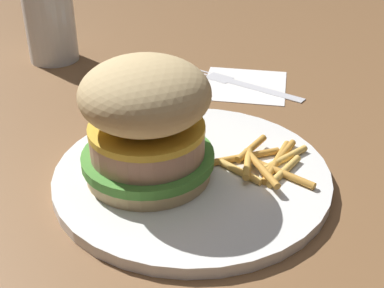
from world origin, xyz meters
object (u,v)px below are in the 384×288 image
(fries_pile, at_px, (266,163))
(napkin, at_px, (245,85))
(drink_glass, at_px, (51,31))
(plate, at_px, (192,175))
(sandwich, at_px, (145,121))
(fork, at_px, (244,83))

(fries_pile, xyz_separation_m, napkin, (-0.21, -0.05, -0.02))
(drink_glass, bearing_deg, plate, 46.02)
(napkin, bearing_deg, sandwich, -12.67)
(sandwich, relative_size, napkin, 1.15)
(sandwich, relative_size, fork, 0.76)
(sandwich, height_order, napkin, sandwich)
(napkin, relative_size, fork, 0.66)
(sandwich, relative_size, fries_pile, 1.15)
(plate, relative_size, fork, 1.62)
(plate, height_order, sandwich, sandwich)
(plate, distance_m, drink_glass, 0.39)
(plate, bearing_deg, fries_pile, 107.55)
(napkin, distance_m, drink_glass, 0.30)
(fork, bearing_deg, drink_glass, -95.78)
(plate, relative_size, napkin, 2.45)
(fork, bearing_deg, fries_pile, 13.91)
(napkin, bearing_deg, fork, -111.72)
(plate, height_order, drink_glass, drink_glass)
(fries_pile, relative_size, napkin, 0.99)
(plate, xyz_separation_m, fork, (-0.24, 0.02, -0.00))
(fries_pile, height_order, drink_glass, drink_glass)
(napkin, distance_m, fork, 0.00)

